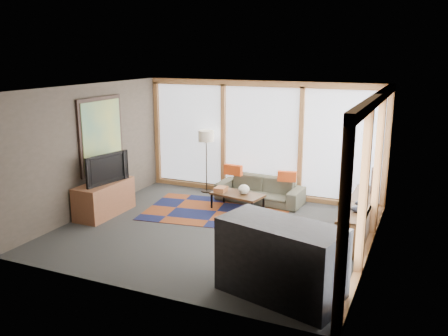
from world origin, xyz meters
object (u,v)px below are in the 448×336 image
at_px(television, 104,168).
at_px(coffee_table, 237,202).
at_px(bookshelf, 359,218).
at_px(tv_console, 104,198).
at_px(sofa, 260,190).
at_px(floor_lamp, 206,161).
at_px(bar_counter, 281,260).

bearing_deg(television, coffee_table, -48.57).
xyz_separation_m(bookshelf, tv_console, (-4.85, -1.00, 0.04)).
relative_size(sofa, coffee_table, 1.76).
xyz_separation_m(coffee_table, bookshelf, (2.50, -0.34, 0.12)).
relative_size(coffee_table, bookshelf, 0.45).
distance_m(floor_lamp, bar_counter, 5.04).
height_order(sofa, bar_counter, bar_counter).
xyz_separation_m(tv_console, bar_counter, (4.23, -1.74, 0.19)).
distance_m(tv_console, television, 0.64).
bearing_deg(television, sofa, -40.02).
relative_size(floor_lamp, bar_counter, 0.89).
height_order(bookshelf, tv_console, tv_console).
bearing_deg(coffee_table, television, -150.11).
bearing_deg(bar_counter, floor_lamp, 141.73).
bearing_deg(coffee_table, bookshelf, -7.75).
height_order(coffee_table, bookshelf, bookshelf).
relative_size(floor_lamp, bookshelf, 0.61).
bearing_deg(tv_console, coffee_table, 29.65).
height_order(coffee_table, television, television).
bearing_deg(tv_console, bookshelf, 11.60).
bearing_deg(floor_lamp, television, -116.92).
relative_size(floor_lamp, television, 1.40).
distance_m(sofa, coffee_table, 0.75).
height_order(floor_lamp, television, floor_lamp).
bearing_deg(bar_counter, bookshelf, 91.66).
height_order(sofa, floor_lamp, floor_lamp).
distance_m(bookshelf, television, 4.96).
bearing_deg(sofa, tv_console, -139.03).
bearing_deg(television, floor_lamp, -15.38).
height_order(sofa, coffee_table, sofa).
xyz_separation_m(sofa, bar_counter, (1.64, -3.77, 0.25)).
height_order(sofa, bookshelf, bookshelf).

